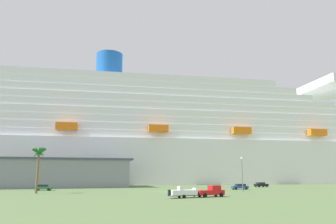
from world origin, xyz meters
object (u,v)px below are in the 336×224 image
at_px(small_boat_on_trailer, 186,193).
at_px(palm_tree, 39,156).
at_px(cruise_ship, 186,141).
at_px(pickup_truck, 211,191).
at_px(parked_car_blue_suv, 240,187).
at_px(parked_car_black_coupe, 261,185).
at_px(street_lamp, 242,169).
at_px(parked_car_green_wagon, 43,187).

relative_size(small_boat_on_trailer, palm_tree, 0.69).
distance_m(cruise_ship, pickup_truck, 88.57).
relative_size(small_boat_on_trailer, parked_car_blue_suv, 1.52).
relative_size(cruise_ship, pickup_truck, 51.41).
relative_size(cruise_ship, palm_tree, 28.65).
distance_m(palm_tree, parked_car_black_coupe, 71.50).
bearing_deg(street_lamp, small_boat_on_trailer, -141.64).
height_order(pickup_truck, palm_tree, palm_tree).
relative_size(street_lamp, parked_car_blue_suv, 1.77).
bearing_deg(parked_car_black_coupe, street_lamp, -126.35).
distance_m(small_boat_on_trailer, parked_car_blue_suv, 36.25).
bearing_deg(palm_tree, pickup_truck, -29.24).
bearing_deg(small_boat_on_trailer, cruise_ship, 73.57).
distance_m(small_boat_on_trailer, parked_car_green_wagon, 45.01).
height_order(cruise_ship, small_boat_on_trailer, cruise_ship).
xyz_separation_m(parked_car_black_coupe, parked_car_green_wagon, (-68.14, -7.69, -0.00)).
bearing_deg(palm_tree, parked_car_blue_suv, 6.80).
bearing_deg(parked_car_black_coupe, parked_car_green_wagon, -173.56).
xyz_separation_m(street_lamp, parked_car_blue_suv, (5.04, 12.26, -4.64)).
height_order(cruise_ship, palm_tree, cruise_ship).
relative_size(palm_tree, parked_car_blue_suv, 2.21).
relative_size(parked_car_green_wagon, parked_car_blue_suv, 0.97).
xyz_separation_m(cruise_ship, street_lamp, (-6.34, -70.64, -13.78)).
bearing_deg(palm_tree, parked_car_green_wagon, 90.51).
xyz_separation_m(palm_tree, street_lamp, (48.47, -5.87, -2.96)).
bearing_deg(parked_car_green_wagon, pickup_truck, -42.86).
bearing_deg(parked_car_black_coupe, pickup_truck, -129.28).
distance_m(cruise_ship, parked_car_green_wagon, 77.69).
bearing_deg(small_boat_on_trailer, street_lamp, 38.36).
bearing_deg(pickup_truck, small_boat_on_trailer, -167.51).
bearing_deg(cruise_ship, palm_tree, -130.24).
relative_size(palm_tree, parked_car_black_coupe, 2.12).
bearing_deg(parked_car_blue_suv, parked_car_black_coupe, 44.58).
xyz_separation_m(pickup_truck, parked_car_black_coupe, (32.97, 40.31, -0.21)).
relative_size(pickup_truck, small_boat_on_trailer, 0.81).
height_order(pickup_truck, parked_car_black_coupe, pickup_truck).
bearing_deg(small_boat_on_trailer, palm_tree, 144.82).
height_order(small_boat_on_trailer, street_lamp, street_lamp).
distance_m(pickup_truck, parked_car_black_coupe, 52.08).
bearing_deg(palm_tree, street_lamp, -6.91).
xyz_separation_m(parked_car_black_coupe, parked_car_blue_suv, (-14.52, -14.31, 0.00)).
xyz_separation_m(pickup_truck, parked_car_green_wagon, (-35.16, 32.63, -0.21)).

